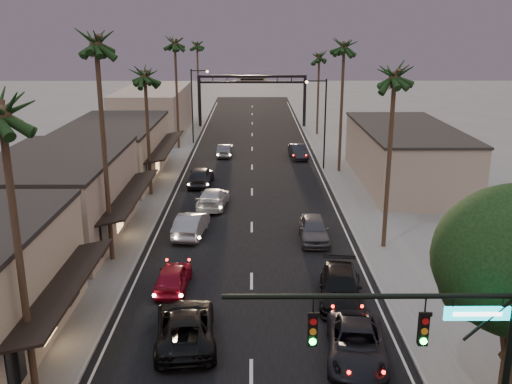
{
  "coord_description": "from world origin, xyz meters",
  "views": [
    {
      "loc": [
        0.08,
        -10.63,
        13.99
      ],
      "look_at": [
        0.31,
        28.48,
        2.5
      ],
      "focal_mm": 40.0,
      "sensor_mm": 36.0,
      "label": 1
    }
  ],
  "objects_px": {
    "palm_rc": "(319,54)",
    "arch": "(252,88)",
    "oncoming_pickup": "(185,326)",
    "curbside_near": "(356,344)",
    "palm_ld": "(175,40)",
    "palm_rb": "(344,43)",
    "curbside_black": "(340,287)",
    "palm_far": "(197,43)",
    "streetlight_right": "(322,117)",
    "traffic_signal": "(445,343)",
    "palm_lb": "(95,36)",
    "oncoming_silver": "(191,224)",
    "streetlight_left": "(194,100)",
    "palm_ra": "(395,69)",
    "palm_lc": "(145,71)",
    "oncoming_red": "(173,277)"
  },
  "relations": [
    {
      "from": "palm_lb",
      "to": "palm_lc",
      "type": "relative_size",
      "value": 1.25
    },
    {
      "from": "palm_ld",
      "to": "palm_far",
      "type": "distance_m",
      "value": 23.02
    },
    {
      "from": "streetlight_right",
      "to": "streetlight_left",
      "type": "relative_size",
      "value": 1.0
    },
    {
      "from": "palm_ld",
      "to": "palm_rb",
      "type": "bearing_deg",
      "value": -32.6
    },
    {
      "from": "palm_lb",
      "to": "palm_lc",
      "type": "bearing_deg",
      "value": 90.0
    },
    {
      "from": "streetlight_left",
      "to": "curbside_black",
      "type": "relative_size",
      "value": 1.69
    },
    {
      "from": "streetlight_left",
      "to": "palm_far",
      "type": "bearing_deg",
      "value": 93.95
    },
    {
      "from": "streetlight_left",
      "to": "palm_lb",
      "type": "relative_size",
      "value": 0.59
    },
    {
      "from": "traffic_signal",
      "to": "palm_lb",
      "type": "xyz_separation_m",
      "value": [
        -14.29,
        18.0,
        8.3
      ]
    },
    {
      "from": "palm_lc",
      "to": "curbside_near",
      "type": "xyz_separation_m",
      "value": [
        13.14,
        -24.9,
        -9.72
      ]
    },
    {
      "from": "palm_rc",
      "to": "curbside_black",
      "type": "relative_size",
      "value": 2.28
    },
    {
      "from": "palm_lc",
      "to": "curbside_black",
      "type": "bearing_deg",
      "value": -55.64
    },
    {
      "from": "palm_rb",
      "to": "curbside_black",
      "type": "bearing_deg",
      "value": -98.17
    },
    {
      "from": "streetlight_left",
      "to": "curbside_near",
      "type": "relative_size",
      "value": 1.67
    },
    {
      "from": "traffic_signal",
      "to": "oncoming_pickup",
      "type": "height_order",
      "value": "traffic_signal"
    },
    {
      "from": "palm_rb",
      "to": "oncoming_silver",
      "type": "distance_m",
      "value": 24.65
    },
    {
      "from": "palm_rb",
      "to": "palm_far",
      "type": "xyz_separation_m",
      "value": [
        -16.9,
        34.0,
        -0.97
      ]
    },
    {
      "from": "palm_lb",
      "to": "curbside_near",
      "type": "bearing_deg",
      "value": -39.68
    },
    {
      "from": "palm_ld",
      "to": "traffic_signal",
      "type": "bearing_deg",
      "value": -74.35
    },
    {
      "from": "palm_far",
      "to": "curbside_black",
      "type": "height_order",
      "value": "palm_far"
    },
    {
      "from": "palm_rc",
      "to": "palm_ra",
      "type": "bearing_deg",
      "value": -90.0
    },
    {
      "from": "streetlight_right",
      "to": "arch",
      "type": "bearing_deg",
      "value": 105.47
    },
    {
      "from": "arch",
      "to": "streetlight_right",
      "type": "bearing_deg",
      "value": -74.53
    },
    {
      "from": "streetlight_right",
      "to": "oncoming_silver",
      "type": "xyz_separation_m",
      "value": [
        -11.1,
        -18.6,
        -4.53
      ]
    },
    {
      "from": "traffic_signal",
      "to": "palm_rc",
      "type": "height_order",
      "value": "palm_rc"
    },
    {
      "from": "traffic_signal",
      "to": "palm_rb",
      "type": "height_order",
      "value": "palm_rb"
    },
    {
      "from": "streetlight_right",
      "to": "palm_ld",
      "type": "distance_m",
      "value": 19.78
    },
    {
      "from": "streetlight_right",
      "to": "curbside_black",
      "type": "relative_size",
      "value": 1.69
    },
    {
      "from": "streetlight_right",
      "to": "palm_ld",
      "type": "relative_size",
      "value": 0.63
    },
    {
      "from": "palm_lb",
      "to": "curbside_black",
      "type": "relative_size",
      "value": 2.85
    },
    {
      "from": "palm_rc",
      "to": "arch",
      "type": "bearing_deg",
      "value": 145.11
    },
    {
      "from": "arch",
      "to": "palm_lb",
      "type": "distance_m",
      "value": 49.39
    },
    {
      "from": "palm_lb",
      "to": "palm_rb",
      "type": "distance_m",
      "value": 27.94
    },
    {
      "from": "palm_lb",
      "to": "palm_rb",
      "type": "xyz_separation_m",
      "value": [
        17.2,
        22.0,
        -0.97
      ]
    },
    {
      "from": "palm_lb",
      "to": "palm_lc",
      "type": "xyz_separation_m",
      "value": [
        0.0,
        14.0,
        -2.92
      ]
    },
    {
      "from": "palm_ra",
      "to": "palm_far",
      "type": "height_order",
      "value": "same"
    },
    {
      "from": "palm_lc",
      "to": "palm_far",
      "type": "bearing_deg",
      "value": 89.59
    },
    {
      "from": "traffic_signal",
      "to": "streetlight_right",
      "type": "height_order",
      "value": "streetlight_right"
    },
    {
      "from": "arch",
      "to": "palm_rb",
      "type": "relative_size",
      "value": 1.07
    },
    {
      "from": "oncoming_pickup",
      "to": "curbside_near",
      "type": "distance_m",
      "value": 7.68
    },
    {
      "from": "curbside_black",
      "to": "palm_ld",
      "type": "bearing_deg",
      "value": 116.04
    },
    {
      "from": "streetlight_right",
      "to": "oncoming_pickup",
      "type": "height_order",
      "value": "streetlight_right"
    },
    {
      "from": "palm_lb",
      "to": "oncoming_red",
      "type": "xyz_separation_m",
      "value": [
        4.29,
        -3.93,
        -12.67
      ]
    },
    {
      "from": "curbside_near",
      "to": "curbside_black",
      "type": "height_order",
      "value": "curbside_black"
    },
    {
      "from": "curbside_black",
      "to": "palm_rc",
      "type": "bearing_deg",
      "value": 92.24
    },
    {
      "from": "palm_lc",
      "to": "palm_ra",
      "type": "height_order",
      "value": "palm_ra"
    },
    {
      "from": "streetlight_left",
      "to": "arch",
      "type": "bearing_deg",
      "value": 60.03
    },
    {
      "from": "palm_rb",
      "to": "palm_far",
      "type": "height_order",
      "value": "palm_rb"
    },
    {
      "from": "traffic_signal",
      "to": "curbside_near",
      "type": "height_order",
      "value": "traffic_signal"
    },
    {
      "from": "palm_ld",
      "to": "oncoming_pickup",
      "type": "bearing_deg",
      "value": -82.49
    }
  ]
}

